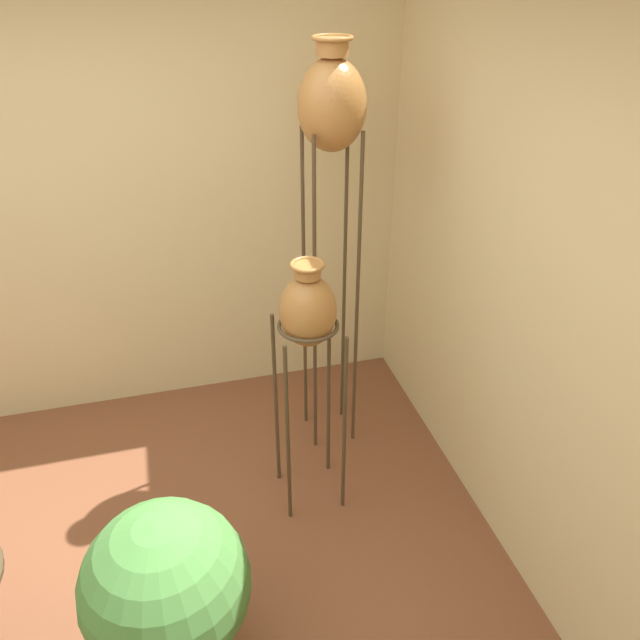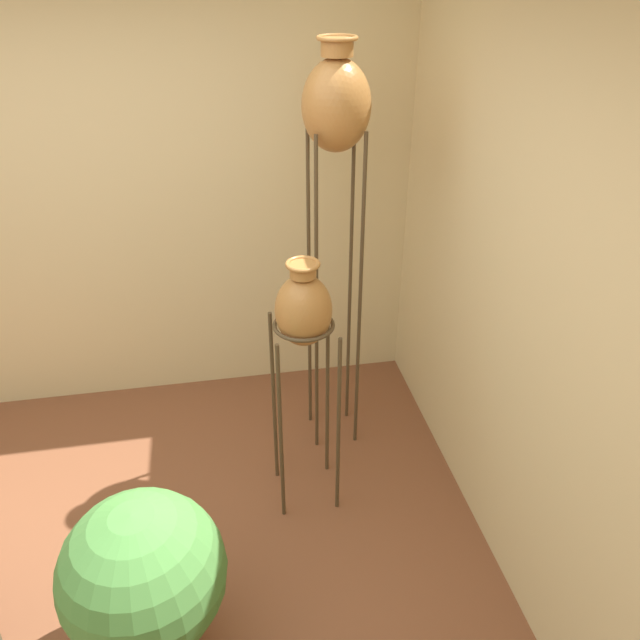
# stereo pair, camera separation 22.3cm
# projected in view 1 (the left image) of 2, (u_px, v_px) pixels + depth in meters

# --- Properties ---
(wall_back) EXTENTS (7.69, 0.06, 2.70)m
(wall_back) POSITION_uv_depth(u_px,v_px,m) (87.00, 205.00, 3.53)
(wall_back) COLOR beige
(wall_back) RESTS_ON ground_plane
(wall_right) EXTENTS (0.06, 7.69, 2.70)m
(wall_right) POSITION_uv_depth(u_px,v_px,m) (573.00, 325.00, 2.39)
(wall_right) COLOR beige
(wall_right) RESTS_ON ground_plane
(vase_stand_tall) EXTENTS (0.33, 0.33, 2.27)m
(vase_stand_tall) POSITION_uv_depth(u_px,v_px,m) (332.00, 116.00, 2.94)
(vase_stand_tall) COLOR #473823
(vase_stand_tall) RESTS_ON ground_plane
(vase_stand_medium) EXTENTS (0.31, 0.31, 1.40)m
(vase_stand_medium) POSITION_uv_depth(u_px,v_px,m) (308.00, 316.00, 2.90)
(vase_stand_medium) COLOR #473823
(vase_stand_medium) RESTS_ON ground_plane
(potted_plant) EXTENTS (0.65, 0.65, 0.84)m
(potted_plant) POSITION_uv_depth(u_px,v_px,m) (167.00, 592.00, 2.38)
(potted_plant) COLOR brown
(potted_plant) RESTS_ON ground_plane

